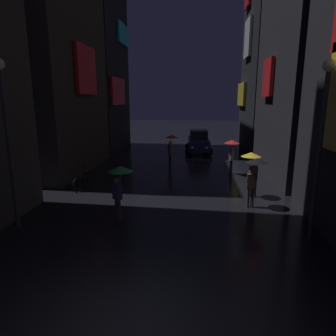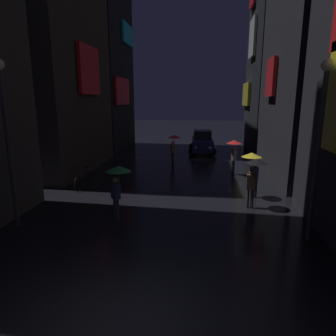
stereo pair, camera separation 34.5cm
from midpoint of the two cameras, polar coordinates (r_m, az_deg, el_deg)
ground_plane at (r=6.81m, az=-7.64°, el=-28.28°), size 120.00×120.00×0.00m
building_left_mid at (r=20.72m, az=-20.52°, el=23.42°), size 4.25×8.73×16.98m
building_left_far at (r=28.99m, az=-12.67°, el=26.87°), size 4.25×7.48×23.12m
building_right_mid at (r=19.71m, az=27.16°, el=24.19°), size 4.25×8.64×17.48m
building_right_far at (r=28.29m, az=21.15°, el=25.55°), size 4.25×7.81×22.01m
pedestrian_foreground_left_red at (r=18.23m, az=12.98°, el=3.81°), size 0.90×0.90×2.12m
pedestrian_foreground_right_green at (r=11.06m, az=-8.69°, el=-1.86°), size 0.90×0.90×2.12m
pedestrian_midstreet_centre_red at (r=20.40m, az=1.62°, el=5.09°), size 0.90×0.90×2.12m
pedestrian_near_crossing_black at (r=12.79m, az=16.95°, el=-0.25°), size 0.90×0.90×2.12m
pedestrian_midstreet_left_yellow at (r=14.15m, az=16.49°, el=1.02°), size 0.90×0.90×2.12m
bicycle_parked_at_storefront at (r=16.08m, az=-15.36°, el=-2.20°), size 0.15×1.82×0.96m
car_distant at (r=25.62m, az=6.91°, el=4.95°), size 2.36×4.20×1.92m
streetlamp_left_near at (r=11.37m, az=-27.68°, el=6.95°), size 0.36×0.36×5.74m
streetlamp_right_near at (r=10.11m, az=27.82°, el=5.93°), size 0.36×0.36×5.60m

